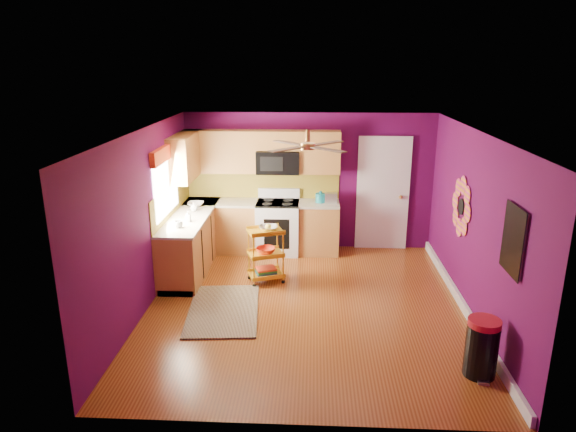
{
  "coord_description": "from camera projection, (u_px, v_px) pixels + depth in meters",
  "views": [
    {
      "loc": [
        0.08,
        -6.66,
        3.4
      ],
      "look_at": [
        -0.28,
        0.4,
        1.23
      ],
      "focal_mm": 32.0,
      "sensor_mm": 36.0,
      "label": 1
    }
  ],
  "objects": [
    {
      "name": "ground",
      "position": [
        306.0,
        306.0,
        7.37
      ],
      "size": [
        5.0,
        5.0,
        0.0
      ],
      "primitive_type": "plane",
      "color": "#6B3210",
      "rests_on": "ground"
    },
    {
      "name": "lower_cabinets",
      "position": [
        232.0,
        235.0,
        9.04
      ],
      "size": [
        2.81,
        2.31,
        0.94
      ],
      "color": "#996029",
      "rests_on": "ground"
    },
    {
      "name": "toaster",
      "position": [
        331.0,
        198.0,
        9.13
      ],
      "size": [
        0.22,
        0.15,
        0.18
      ],
      "primitive_type": "cube",
      "color": "beige",
      "rests_on": "lower_cabinets"
    },
    {
      "name": "upper_cabinetry",
      "position": [
        238.0,
        155.0,
        8.97
      ],
      "size": [
        2.8,
        2.3,
        1.26
      ],
      "color": "#996029",
      "rests_on": "ground"
    },
    {
      "name": "room_envelope",
      "position": [
        309.0,
        196.0,
        6.88
      ],
      "size": [
        4.54,
        5.04,
        2.52
      ],
      "color": "#4F0942",
      "rests_on": "ground"
    },
    {
      "name": "electric_range",
      "position": [
        278.0,
        227.0,
        9.32
      ],
      "size": [
        0.76,
        0.66,
        1.13
      ],
      "color": "white",
      "rests_on": "ground"
    },
    {
      "name": "ceiling_fan",
      "position": [
        308.0,
        145.0,
        6.88
      ],
      "size": [
        1.01,
        1.01,
        0.26
      ],
      "color": "#BF8C3F",
      "rests_on": "ground"
    },
    {
      "name": "left_window",
      "position": [
        165.0,
        171.0,
        7.97
      ],
      "size": [
        0.08,
        1.35,
        1.08
      ],
      "color": "white",
      "rests_on": "ground"
    },
    {
      "name": "counter_dish",
      "position": [
        196.0,
        204.0,
        8.94
      ],
      "size": [
        0.28,
        0.28,
        0.07
      ],
      "primitive_type": "imported",
      "color": "white",
      "rests_on": "lower_cabinets"
    },
    {
      "name": "teal_kettle",
      "position": [
        321.0,
        198.0,
        9.17
      ],
      "size": [
        0.18,
        0.18,
        0.21
      ],
      "color": "#127988",
      "rests_on": "lower_cabinets"
    },
    {
      "name": "soap_bottle_b",
      "position": [
        194.0,
        207.0,
        8.64
      ],
      "size": [
        0.13,
        0.13,
        0.16
      ],
      "primitive_type": "imported",
      "color": "white",
      "rests_on": "lower_cabinets"
    },
    {
      "name": "counter_cup",
      "position": [
        178.0,
        224.0,
        7.8
      ],
      "size": [
        0.14,
        0.14,
        0.11
      ],
      "primitive_type": "imported",
      "color": "white",
      "rests_on": "lower_cabinets"
    },
    {
      "name": "right_wall_art",
      "position": [
        482.0,
        220.0,
        6.51
      ],
      "size": [
        0.04,
        2.74,
        1.04
      ],
      "color": "black",
      "rests_on": "ground"
    },
    {
      "name": "soap_bottle_a",
      "position": [
        188.0,
        216.0,
        8.08
      ],
      "size": [
        0.08,
        0.08,
        0.17
      ],
      "primitive_type": "imported",
      "color": "#EA3F72",
      "rests_on": "lower_cabinets"
    },
    {
      "name": "panel_door",
      "position": [
        383.0,
        195.0,
        9.36
      ],
      "size": [
        0.95,
        0.11,
        2.15
      ],
      "color": "white",
      "rests_on": "ground"
    },
    {
      "name": "shag_rug",
      "position": [
        223.0,
        310.0,
        7.24
      ],
      "size": [
        1.09,
        1.65,
        0.02
      ],
      "primitive_type": "cube",
      "rotation": [
        0.0,
        0.0,
        0.08
      ],
      "color": "black",
      "rests_on": "ground"
    },
    {
      "name": "rolling_cart",
      "position": [
        266.0,
        252.0,
        8.06
      ],
      "size": [
        0.63,
        0.55,
        0.96
      ],
      "color": "gold",
      "rests_on": "ground"
    },
    {
      "name": "trash_can",
      "position": [
        482.0,
        348.0,
        5.68
      ],
      "size": [
        0.39,
        0.41,
        0.68
      ],
      "color": "black",
      "rests_on": "ground"
    }
  ]
}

